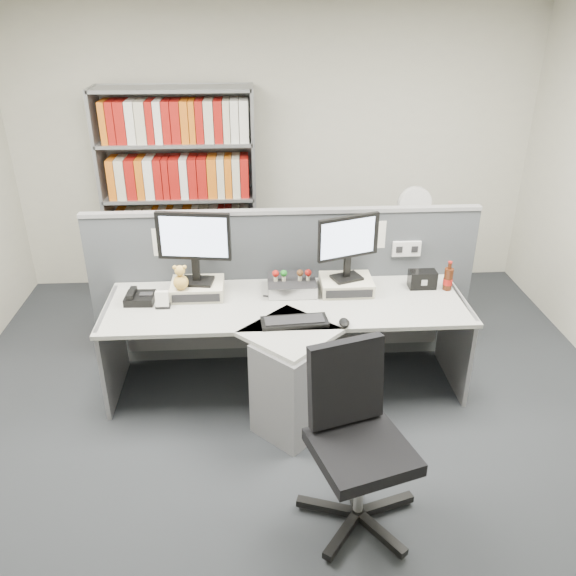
{
  "coord_description": "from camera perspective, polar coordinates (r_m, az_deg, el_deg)",
  "views": [
    {
      "loc": [
        -0.21,
        -2.89,
        2.69
      ],
      "look_at": [
        0.0,
        0.65,
        0.92
      ],
      "focal_mm": 36.5,
      "sensor_mm": 36.0,
      "label": 1
    }
  ],
  "objects": [
    {
      "name": "ground",
      "position": [
        3.95,
        0.59,
        -16.35
      ],
      "size": [
        5.5,
        5.5,
        0.0
      ],
      "primitive_type": "plane",
      "color": "#2D3135",
      "rests_on": "ground"
    },
    {
      "name": "room_shell",
      "position": [
        3.03,
        0.75,
        9.3
      ],
      "size": [
        5.04,
        5.54,
        2.72
      ],
      "color": "beige",
      "rests_on": "ground"
    },
    {
      "name": "partition",
      "position": [
        4.62,
        -0.39,
        0.29
      ],
      "size": [
        3.0,
        0.08,
        1.27
      ],
      "color": "#474B50",
      "rests_on": "ground"
    },
    {
      "name": "desk",
      "position": [
        4.14,
        0.05,
        -6.09
      ],
      "size": [
        2.6,
        1.2,
        0.72
      ],
      "color": "#ABABA5",
      "rests_on": "ground"
    },
    {
      "name": "monitor_riser_left",
      "position": [
        4.34,
        -8.81,
        -0.08
      ],
      "size": [
        0.38,
        0.31,
        0.1
      ],
      "color": "beige",
      "rests_on": "desk"
    },
    {
      "name": "monitor_riser_right",
      "position": [
        4.37,
        5.7,
        0.31
      ],
      "size": [
        0.38,
        0.31,
        0.1
      ],
      "color": "beige",
      "rests_on": "desk"
    },
    {
      "name": "monitor_left",
      "position": [
        4.19,
        -9.15,
        4.46
      ],
      "size": [
        0.53,
        0.2,
        0.54
      ],
      "color": "black",
      "rests_on": "monitor_riser_left"
    },
    {
      "name": "monitor_right",
      "position": [
        4.23,
        5.89,
        4.46
      ],
      "size": [
        0.46,
        0.22,
        0.49
      ],
      "color": "black",
      "rests_on": "monitor_riser_right"
    },
    {
      "name": "desktop_pc",
      "position": [
        4.35,
        0.37,
        0.28
      ],
      "size": [
        0.35,
        0.32,
        0.09
      ],
      "color": "black",
      "rests_on": "desk"
    },
    {
      "name": "figurines",
      "position": [
        4.29,
        0.39,
        1.36
      ],
      "size": [
        0.29,
        0.05,
        0.09
      ],
      "color": "beige",
      "rests_on": "desktop_pc"
    },
    {
      "name": "keyboard",
      "position": [
        3.94,
        0.63,
        -3.27
      ],
      "size": [
        0.46,
        0.2,
        0.03
      ],
      "color": "black",
      "rests_on": "desk"
    },
    {
      "name": "mouse",
      "position": [
        3.93,
        5.5,
        -3.38
      ],
      "size": [
        0.07,
        0.11,
        0.04
      ],
      "primitive_type": "ellipsoid",
      "color": "black",
      "rests_on": "desk"
    },
    {
      "name": "desk_phone",
      "position": [
        4.33,
        -14.27,
        -0.92
      ],
      "size": [
        0.21,
        0.19,
        0.09
      ],
      "color": "black",
      "rests_on": "desk"
    },
    {
      "name": "desk_calendar",
      "position": [
        4.21,
        -12.13,
        -1.21
      ],
      "size": [
        0.1,
        0.08,
        0.12
      ],
      "color": "black",
      "rests_on": "desk"
    },
    {
      "name": "plush_toy",
      "position": [
        4.21,
        -10.43,
        0.86
      ],
      "size": [
        0.11,
        0.11,
        0.19
      ],
      "color": "gold",
      "rests_on": "monitor_riser_left"
    },
    {
      "name": "speaker",
      "position": [
        4.51,
        12.95,
        0.83
      ],
      "size": [
        0.2,
        0.11,
        0.13
      ],
      "primitive_type": "cube",
      "color": "black",
      "rests_on": "desk"
    },
    {
      "name": "cola_bottle",
      "position": [
        4.52,
        15.33,
        0.85
      ],
      "size": [
        0.07,
        0.07,
        0.23
      ],
      "color": "#3F190A",
      "rests_on": "desk"
    },
    {
      "name": "shelving_unit",
      "position": [
        5.64,
        -10.38,
        8.4
      ],
      "size": [
        1.41,
        0.4,
        2.0
      ],
      "color": "gray",
      "rests_on": "ground"
    },
    {
      "name": "filing_cabinet",
      "position": [
        5.6,
        11.51,
        1.23
      ],
      "size": [
        0.45,
        0.61,
        0.7
      ],
      "color": "gray",
      "rests_on": "ground"
    },
    {
      "name": "desk_fan",
      "position": [
        5.35,
        12.16,
        7.7
      ],
      "size": [
        0.3,
        0.18,
        0.51
      ],
      "color": "white",
      "rests_on": "filing_cabinet"
    },
    {
      "name": "office_chair",
      "position": [
        3.3,
        6.59,
        -13.97
      ],
      "size": [
        0.69,
        0.67,
        1.04
      ],
      "color": "silver",
      "rests_on": "ground"
    }
  ]
}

